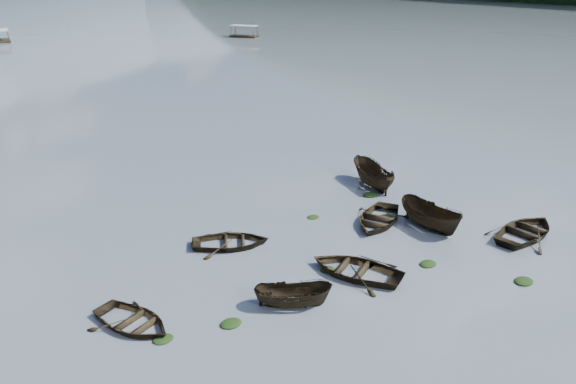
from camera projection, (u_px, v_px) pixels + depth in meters
ground_plane at (428, 309)px, 26.78m from camera, size 2400.00×2400.00×0.00m
rowboat_0 at (133, 326)px, 25.55m from camera, size 4.39×5.03×0.87m
rowboat_2 at (293, 306)px, 27.03m from camera, size 3.92×3.25×1.45m
rowboat_3 at (356, 274)px, 29.81m from camera, size 5.49×6.09×1.04m
rowboat_4 at (525, 236)px, 34.01m from camera, size 5.57×4.32×1.06m
rowboat_5 at (430, 227)px, 35.10m from camera, size 1.98×4.87×1.86m
rowboat_6 at (231, 246)px, 32.79m from camera, size 5.46×4.92×0.93m
rowboat_7 at (377, 223)px, 35.72m from camera, size 6.05×5.59×1.02m
rowboat_8 at (372, 186)px, 41.67m from camera, size 3.02×5.30×1.93m
weed_clump_0 at (231, 324)px, 25.64m from camera, size 1.02×0.83×0.22m
weed_clump_1 at (327, 270)px, 30.20m from camera, size 0.86×0.69×0.19m
weed_clump_2 at (524, 282)px, 29.05m from camera, size 1.07×0.86×0.23m
weed_clump_3 at (386, 218)px, 36.39m from camera, size 1.03×0.87×0.23m
weed_clump_4 at (428, 265)px, 30.75m from camera, size 1.02×0.81×0.21m
weed_clump_5 at (163, 340)px, 24.58m from camera, size 0.94×0.76×0.20m
weed_clump_6 at (313, 218)px, 36.48m from camera, size 0.82×0.68×0.17m
weed_clump_7 at (370, 196)px, 39.94m from camera, size 1.12×0.90×0.25m
pontoon_centre at (4, 41)px, 120.18m from camera, size 3.34×6.45×2.36m
pontoon_right at (244, 37)px, 127.42m from camera, size 5.76×6.85×2.47m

